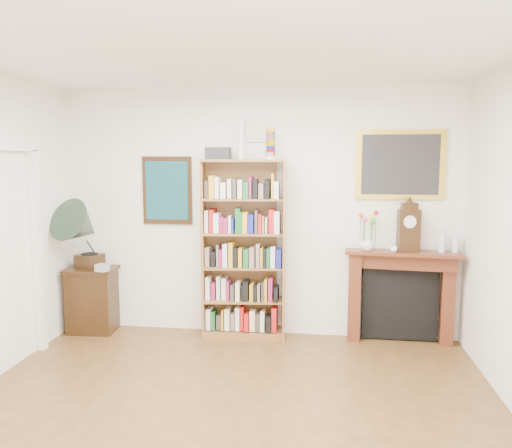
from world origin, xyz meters
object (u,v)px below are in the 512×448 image
at_px(cd_stack, 102,268).
at_px(mantel_clock, 409,228).
at_px(side_cabinet, 92,300).
at_px(bottle_right, 456,243).
at_px(fireplace, 400,289).
at_px(bottle_left, 442,241).
at_px(bookshelf, 243,240).
at_px(teacup, 394,249).
at_px(gramophone, 83,230).
at_px(flower_vase, 367,243).

height_order(cd_stack, mantel_clock, mantel_clock).
height_order(side_cabinet, bottle_right, bottle_right).
height_order(fireplace, mantel_clock, mantel_clock).
bearing_deg(bottle_left, bottle_right, 4.93).
distance_m(bookshelf, cd_stack, 1.62).
bearing_deg(bookshelf, teacup, -6.06).
distance_m(bookshelf, gramophone, 1.81).
height_order(bookshelf, gramophone, bookshelf).
xyz_separation_m(bookshelf, side_cabinet, (-1.78, -0.04, -0.74)).
relative_size(bookshelf, gramophone, 2.81).
bearing_deg(gramophone, mantel_clock, 21.61).
relative_size(flower_vase, bottle_right, 0.80).
bearing_deg(fireplace, flower_vase, -166.02).
relative_size(fireplace, bottle_left, 5.15).
bearing_deg(bottle_right, cd_stack, -176.61).
bearing_deg(mantel_clock, teacup, -168.04).
height_order(side_cabinet, bottle_left, bottle_left).
bearing_deg(bottle_right, gramophone, -177.16).
bearing_deg(gramophone, fireplace, 22.45).
relative_size(mantel_clock, bottle_right, 2.61).
bearing_deg(bookshelf, gramophone, 179.22).
relative_size(mantel_clock, teacup, 6.83).
distance_m(bookshelf, bottle_left, 2.13).
height_order(side_cabinet, teacup, teacup).
relative_size(bookshelf, bottle_left, 9.62).
height_order(cd_stack, bottle_right, bottle_right).
xyz_separation_m(side_cabinet, bottle_right, (4.06, 0.08, 0.75)).
bearing_deg(side_cabinet, gramophone, -104.31).
bearing_deg(teacup, mantel_clock, 19.86).
relative_size(gramophone, flower_vase, 5.13).
xyz_separation_m(side_cabinet, bottle_left, (3.91, 0.07, 0.77)).
distance_m(gramophone, mantel_clock, 3.59).
bearing_deg(bookshelf, side_cabinet, 175.51).
height_order(cd_stack, flower_vase, flower_vase).
bearing_deg(flower_vase, bookshelf, -178.38).
height_order(side_cabinet, cd_stack, cd_stack).
bearing_deg(mantel_clock, bottle_left, -9.38).
height_order(fireplace, bottle_left, bottle_left).
bearing_deg(mantel_clock, bottle_right, -7.52).
distance_m(side_cabinet, bottle_right, 4.13).
bearing_deg(gramophone, bottle_left, 21.20).
bearing_deg(bookshelf, flower_vase, -4.05).
distance_m(teacup, bottle_left, 0.51).
distance_m(side_cabinet, flower_vase, 3.22).
height_order(fireplace, cd_stack, fireplace).
bearing_deg(gramophone, cd_stack, 11.86).
xyz_separation_m(mantel_clock, bottle_left, (0.35, -0.01, -0.13)).
relative_size(side_cabinet, mantel_clock, 1.45).
height_order(mantel_clock, flower_vase, mantel_clock).
distance_m(mantel_clock, teacup, 0.28).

